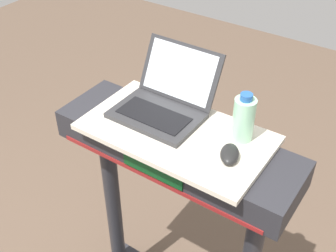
% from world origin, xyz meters
% --- Properties ---
extents(desk_board, '(0.65, 0.36, 0.02)m').
position_xyz_m(desk_board, '(0.00, 0.70, 1.14)').
color(desk_board, beige).
rests_on(desk_board, treadmill_base).
extents(laptop, '(0.31, 0.31, 0.21)m').
position_xyz_m(laptop, '(-0.10, 0.77, 1.20)').
color(laptop, '#2D2D30').
rests_on(laptop, desk_board).
extents(computer_mouse, '(0.09, 0.12, 0.03)m').
position_xyz_m(computer_mouse, '(0.22, 0.68, 1.17)').
color(computer_mouse, black).
rests_on(computer_mouse, desk_board).
extents(water_bottle, '(0.07, 0.07, 0.17)m').
position_xyz_m(water_bottle, '(0.20, 0.79, 1.23)').
color(water_bottle, '#9EDBB2').
rests_on(water_bottle, desk_board).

